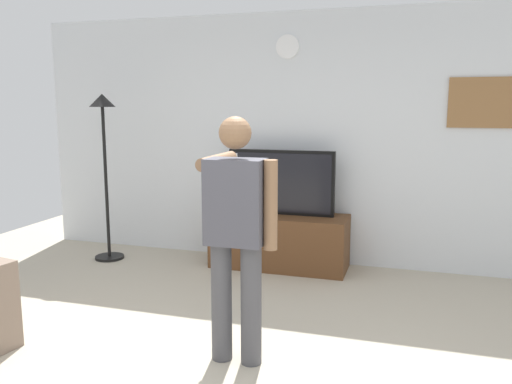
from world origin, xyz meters
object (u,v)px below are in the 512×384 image
tv_stand (279,241)px  framed_picture (484,103)px  floor_lamp (104,142)px  television (281,182)px  wall_clock (288,47)px  person_standing_nearer_lamp (236,227)px

tv_stand → framed_picture: size_ratio=2.17×
floor_lamp → television: bearing=9.3°
tv_stand → framed_picture: (1.96, 0.30, 1.46)m
wall_clock → framed_picture: size_ratio=0.38×
framed_picture → person_standing_nearer_lamp: framed_picture is taller
tv_stand → television: (0.00, 0.05, 0.63)m
tv_stand → framed_picture: bearing=8.6°
tv_stand → wall_clock: 2.07m
floor_lamp → person_standing_nearer_lamp: size_ratio=1.11×
tv_stand → television: television is taller
framed_picture → tv_stand: bearing=-171.4°
tv_stand → floor_lamp: floor_lamp is taller
wall_clock → television: bearing=-90.0°
wall_clock → tv_stand: bearing=-90.0°
person_standing_nearer_lamp → tv_stand: bearing=96.7°
framed_picture → floor_lamp: (-3.88, -0.56, -0.43)m
tv_stand → wall_clock: bearing=90.0°
framed_picture → floor_lamp: bearing=-171.7°
television → floor_lamp: floor_lamp is taller
framed_picture → person_standing_nearer_lamp: 3.05m
tv_stand → floor_lamp: bearing=-172.0°
framed_picture → person_standing_nearer_lamp: (-1.71, -2.39, -0.82)m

